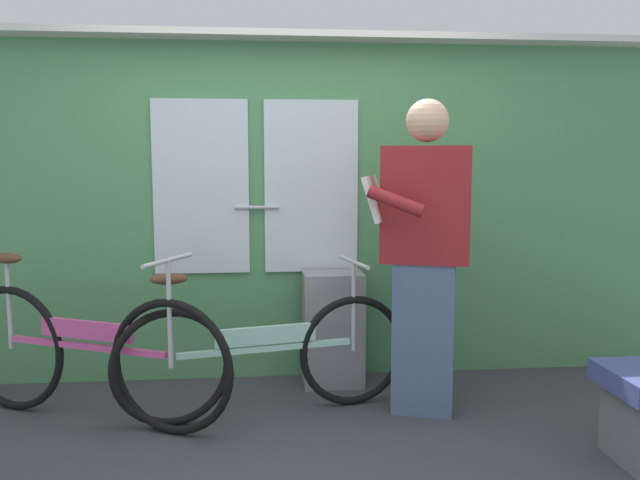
% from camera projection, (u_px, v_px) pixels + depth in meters
% --- Properties ---
extents(ground_plane, '(5.99, 4.15, 0.04)m').
position_uv_depth(ground_plane, '(301.00, 463.00, 3.13)').
color(ground_plane, '#38383D').
extents(train_door_wall, '(4.99, 0.28, 2.20)m').
position_uv_depth(train_door_wall, '(287.00, 202.00, 4.24)').
color(train_door_wall, '#4C8C56').
rests_on(train_door_wall, ground_plane).
extents(bicycle_near_door, '(1.65, 0.53, 0.86)m').
position_uv_depth(bicycle_near_door, '(264.00, 355.00, 3.63)').
color(bicycle_near_door, black).
rests_on(bicycle_near_door, ground_plane).
extents(bicycle_leaning_behind, '(1.62, 0.81, 0.93)m').
position_uv_depth(bicycle_leaning_behind, '(86.00, 353.00, 3.55)').
color(bicycle_leaning_behind, black).
rests_on(bicycle_leaning_behind, ground_plane).
extents(passenger_reading_newspaper, '(0.63, 0.58, 1.75)m').
position_uv_depth(passenger_reading_newspaper, '(423.00, 250.00, 3.61)').
color(passenger_reading_newspaper, slate).
rests_on(passenger_reading_newspaper, ground_plane).
extents(trash_bin_by_wall, '(0.38, 0.28, 0.72)m').
position_uv_depth(trash_bin_by_wall, '(333.00, 328.00, 4.15)').
color(trash_bin_by_wall, gray).
rests_on(trash_bin_by_wall, ground_plane).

